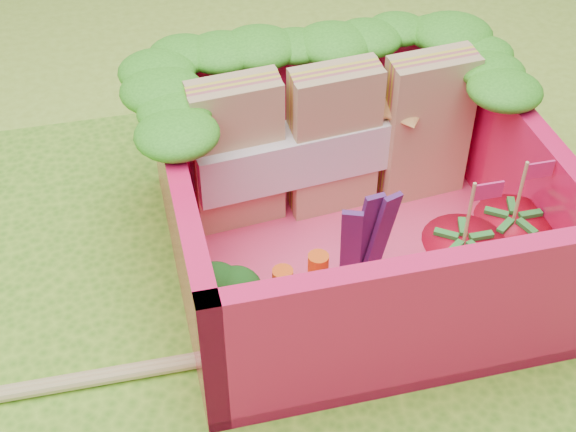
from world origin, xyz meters
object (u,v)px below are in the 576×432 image
at_px(bento_box, 355,200).
at_px(strawberry_right, 507,247).
at_px(sandwich_stack, 335,141).
at_px(broccoli, 228,297).
at_px(strawberry_left, 458,270).

distance_m(bento_box, strawberry_right, 0.56).
bearing_deg(sandwich_stack, broccoli, -131.47).
relative_size(sandwich_stack, strawberry_left, 2.11).
height_order(strawberry_left, strawberry_right, strawberry_left).
bearing_deg(bento_box, sandwich_stack, 88.82).
xyz_separation_m(broccoli, strawberry_right, (0.99, 0.04, -0.03)).
xyz_separation_m(bento_box, broccoli, (-0.52, -0.31, -0.05)).
relative_size(sandwich_stack, strawberry_right, 2.14).
bearing_deg(strawberry_right, sandwich_stack, 130.33).
distance_m(sandwich_stack, broccoli, 0.80).
xyz_separation_m(sandwich_stack, strawberry_right, (0.47, -0.55, -0.15)).
bearing_deg(broccoli, strawberry_right, 2.29).
distance_m(bento_box, sandwich_stack, 0.29).
distance_m(bento_box, broccoli, 0.61).
relative_size(strawberry_left, strawberry_right, 1.01).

